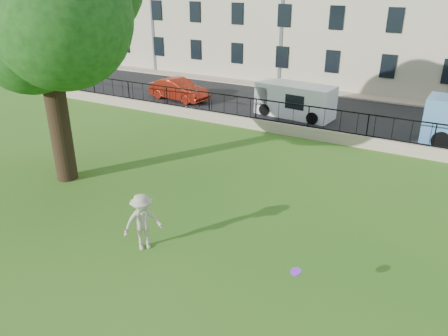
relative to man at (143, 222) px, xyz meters
The scene contains 9 objects.
ground 1.40m from the man, 15.85° to the left, with size 120.00×120.00×0.00m, color #2D6718.
retaining_wall 12.34m from the man, 85.33° to the left, with size 50.00×0.40×0.60m, color gray.
iron_railing 12.33m from the man, 85.33° to the left, with size 50.00×0.05×1.13m.
street 17.04m from the man, 86.62° to the left, with size 60.00×9.00×0.01m, color black.
sidewalk 22.22m from the man, 87.41° to the left, with size 60.00×1.40×0.12m, color gray.
man is the anchor object (origin of this frame).
frisbee 5.01m from the man, ahead, with size 0.27×0.27×0.03m, color #832AF0.
red_sedan 18.00m from the man, 121.09° to the left, with size 1.52×4.37×1.44m, color #A22514.
white_van 15.72m from the man, 93.63° to the left, with size 4.64×1.81×1.95m, color white.
Camera 1 is at (6.73, -9.12, 7.75)m, focal length 35.00 mm.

